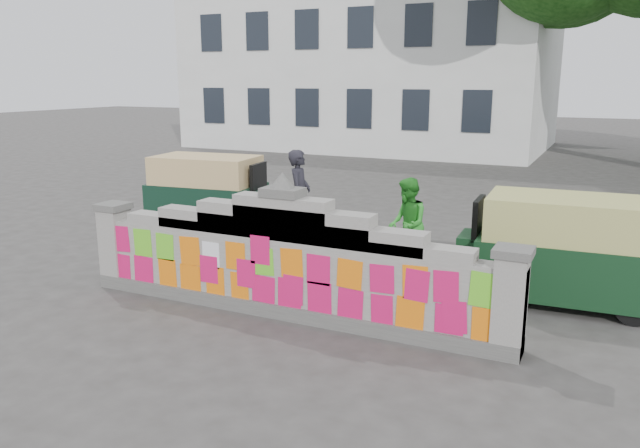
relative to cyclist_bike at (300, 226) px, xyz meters
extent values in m
plane|color=#383533|center=(1.29, -2.96, -0.50)|extent=(100.00, 100.00, 0.00)
cube|color=#4C4C49|center=(1.29, -2.96, -0.40)|extent=(6.40, 0.42, 0.20)
cube|color=gray|center=(1.29, -2.96, 0.10)|extent=(6.40, 0.32, 1.00)
cube|color=gray|center=(1.29, -2.96, 0.67)|extent=(5.20, 0.32, 0.14)
cube|color=gray|center=(1.29, -2.96, 0.74)|extent=(4.00, 0.32, 0.28)
cube|color=gray|center=(1.29, -2.96, 0.82)|extent=(2.60, 0.32, 0.44)
cube|color=gray|center=(1.29, -2.96, 0.89)|extent=(1.40, 0.32, 0.58)
cube|color=#4C4C49|center=(1.29, -2.96, 1.24)|extent=(0.55, 0.36, 0.12)
cone|color=#4C4C49|center=(1.29, -2.96, 1.40)|extent=(0.36, 0.36, 0.22)
cube|color=gray|center=(-1.73, -2.96, 0.12)|extent=(0.36, 0.40, 1.24)
cube|color=#4C4C49|center=(-1.73, -2.96, 0.78)|extent=(0.44, 0.44, 0.10)
cube|color=gray|center=(4.31, -2.96, 0.12)|extent=(0.36, 0.40, 1.24)
cube|color=#4C4C49|center=(4.31, -2.96, 0.78)|extent=(0.44, 0.44, 0.10)
cube|color=silver|center=(-5.71, 19.04, 3.50)|extent=(16.00, 10.00, 8.00)
imported|color=black|center=(0.00, 0.00, 0.00)|extent=(2.01, 1.15, 1.00)
imported|color=black|center=(0.00, 0.00, 0.35)|extent=(0.56, 0.70, 1.70)
imported|color=green|center=(2.16, -0.18, 0.30)|extent=(0.89, 0.96, 1.59)
cube|color=black|center=(-2.84, 1.02, 0.06)|extent=(2.56, 1.58, 0.81)
cube|color=tan|center=(-2.84, 1.02, 0.76)|extent=(2.35, 1.50, 0.61)
cube|color=black|center=(-1.59, 1.16, 0.06)|extent=(0.58, 0.76, 0.71)
cube|color=black|center=(-1.59, 1.16, 0.66)|extent=(0.16, 0.71, 0.61)
cylinder|color=black|center=(-1.49, 1.17, -0.25)|extent=(0.52, 0.18, 0.51)
cylinder|color=black|center=(-3.68, 0.36, -0.25)|extent=(0.52, 0.18, 0.51)
cylinder|color=black|center=(-3.81, 1.47, -0.25)|extent=(0.52, 0.18, 0.51)
cube|color=black|center=(4.74, -0.77, 0.06)|extent=(2.50, 1.44, 0.81)
cube|color=tan|center=(4.74, -0.77, 0.77)|extent=(2.30, 1.38, 0.61)
cube|color=black|center=(3.47, -0.83, 0.06)|extent=(0.54, 0.74, 0.71)
cube|color=black|center=(3.47, -0.83, 0.67)|extent=(0.12, 0.71, 0.61)
cylinder|color=black|center=(3.37, -0.84, -0.25)|extent=(0.51, 0.15, 0.51)
cylinder|color=black|center=(5.63, -0.16, -0.25)|extent=(0.51, 0.15, 0.51)
cylinder|color=black|center=(5.68, -1.28, -0.25)|extent=(0.51, 0.15, 0.51)
camera|label=1|loc=(5.28, -10.13, 2.72)|focal=35.00mm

